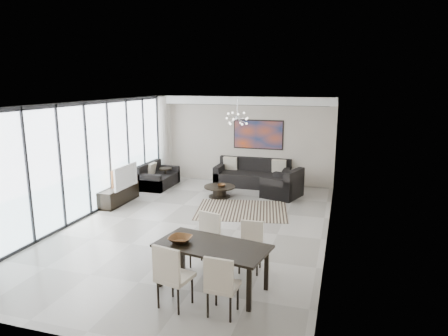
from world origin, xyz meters
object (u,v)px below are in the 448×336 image
at_px(tv_console, 119,195).
at_px(dining_table, 212,250).
at_px(coffee_table, 220,191).
at_px(television, 122,176).
at_px(sofa_main, 253,177).

height_order(tv_console, dining_table, dining_table).
bearing_deg(coffee_table, television, -148.31).
height_order(coffee_table, television, television).
height_order(sofa_main, tv_console, sofa_main).
relative_size(sofa_main, dining_table, 1.23).
height_order(sofa_main, television, television).
height_order(coffee_table, sofa_main, sofa_main).
distance_m(coffee_table, sofa_main, 1.72).
bearing_deg(sofa_main, dining_table, -82.85).
bearing_deg(coffee_table, tv_console, -150.47).
bearing_deg(tv_console, coffee_table, 29.53).
bearing_deg(dining_table, television, 136.22).
bearing_deg(television, sofa_main, -43.48).
distance_m(sofa_main, television, 4.32).
distance_m(tv_console, television, 0.58).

